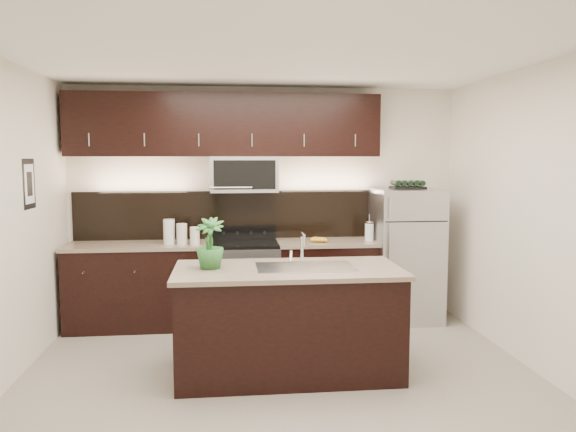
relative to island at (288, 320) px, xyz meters
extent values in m
plane|color=gray|center=(-0.07, -0.16, -0.47)|extent=(4.50, 4.50, 0.00)
cube|color=silver|center=(-0.07, 1.84, 0.88)|extent=(4.50, 0.02, 2.70)
cube|color=silver|center=(-0.07, -2.16, 0.88)|extent=(4.50, 0.02, 2.70)
cube|color=silver|center=(2.18, -0.16, 0.88)|extent=(0.02, 4.00, 2.70)
cube|color=white|center=(-0.07, -0.16, 2.23)|extent=(4.50, 4.00, 0.02)
cube|color=black|center=(-2.31, 0.59, 1.18)|extent=(0.01, 0.32, 0.46)
cube|color=white|center=(-2.31, 0.59, 1.18)|extent=(0.00, 0.24, 0.36)
cube|color=black|center=(-1.49, 1.53, -0.02)|extent=(1.57, 0.62, 0.90)
cube|color=black|center=(0.64, 1.53, -0.02)|extent=(1.16, 0.62, 0.90)
cube|color=#B2B2B7|center=(-0.32, 1.53, -0.02)|extent=(0.76, 0.62, 0.90)
cube|color=black|center=(-0.32, 1.53, 0.44)|extent=(0.76, 0.60, 0.03)
cube|color=tan|center=(-1.49, 1.53, 0.45)|extent=(1.59, 0.65, 0.04)
cube|color=tan|center=(0.64, 1.53, 0.45)|extent=(1.18, 0.65, 0.04)
cube|color=black|center=(-0.53, 1.82, 0.75)|extent=(3.49, 0.02, 0.56)
cube|color=#B2B2B7|center=(-0.32, 1.64, 1.23)|extent=(0.76, 0.40, 0.40)
cube|color=black|center=(-0.53, 1.67, 1.78)|extent=(3.49, 0.33, 0.70)
cube|color=black|center=(0.00, 0.00, -0.02)|extent=(1.90, 0.90, 0.90)
cube|color=tan|center=(0.00, 0.00, 0.45)|extent=(1.96, 0.96, 0.04)
cube|color=silver|center=(0.15, 0.00, 0.47)|extent=(0.84, 0.50, 0.01)
cylinder|color=silver|center=(0.15, 0.21, 0.59)|extent=(0.03, 0.03, 0.24)
cylinder|color=silver|center=(0.15, 0.14, 0.74)|extent=(0.02, 0.14, 0.02)
cylinder|color=silver|center=(0.15, 0.07, 0.69)|extent=(0.02, 0.02, 0.10)
cube|color=#B2B2B7|center=(1.54, 1.47, 0.29)|extent=(0.74, 0.67, 1.53)
cube|color=black|center=(1.54, 1.47, 1.07)|extent=(0.38, 0.23, 0.03)
cylinder|color=black|center=(1.39, 1.47, 1.12)|extent=(0.06, 0.22, 0.06)
cylinder|color=black|center=(1.46, 1.47, 1.12)|extent=(0.06, 0.22, 0.06)
cylinder|color=black|center=(1.54, 1.47, 1.12)|extent=(0.06, 0.22, 0.06)
cylinder|color=black|center=(1.61, 1.47, 1.12)|extent=(0.06, 0.22, 0.06)
cylinder|color=black|center=(1.68, 1.47, 1.12)|extent=(0.06, 0.22, 0.06)
imported|color=#276228|center=(-0.67, 0.05, 0.69)|extent=(0.28, 0.28, 0.44)
cylinder|color=silver|center=(-1.16, 1.48, 0.61)|extent=(0.13, 0.13, 0.27)
cylinder|color=beige|center=(-1.01, 1.43, 0.58)|extent=(0.11, 0.11, 0.23)
cylinder|color=beige|center=(-0.87, 1.39, 0.57)|extent=(0.10, 0.10, 0.19)
cylinder|color=silver|center=(1.10, 1.48, 0.57)|extent=(0.10, 0.10, 0.20)
cylinder|color=silver|center=(1.10, 1.48, 0.68)|extent=(0.10, 0.10, 0.02)
cylinder|color=silver|center=(1.10, 1.48, 0.72)|extent=(0.01, 0.01, 0.08)
ellipsoid|color=gold|center=(0.46, 1.45, 0.50)|extent=(0.24, 0.21, 0.06)
camera|label=1|loc=(-0.52, -4.75, 1.42)|focal=35.00mm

